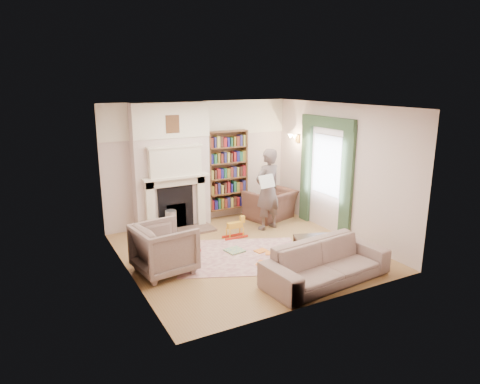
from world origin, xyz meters
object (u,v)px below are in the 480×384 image
armchair_reading (270,204)px  rocking_horse (235,227)px  bookcase (227,170)px  coffee_table (314,249)px  sofa (326,263)px  paraffin_heater (171,223)px  man_reading (268,189)px  armchair_left (164,248)px

armchair_reading → rocking_horse: 1.58m
bookcase → coffee_table: 3.21m
bookcase → sofa: bookcase is taller
paraffin_heater → man_reading: bearing=-16.9°
man_reading → rocking_horse: size_ratio=3.47×
armchair_left → sofa: 2.76m
armchair_left → paraffin_heater: (0.71, 1.71, -0.16)m
coffee_table → rocking_horse: rocking_horse is taller
bookcase → armchair_reading: bookcase is taller
bookcase → paraffin_heater: 1.93m
armchair_reading → armchair_left: 3.62m
armchair_left → bookcase: bearing=-54.0°
bookcase → man_reading: size_ratio=1.01×
armchair_reading → coffee_table: bearing=59.5°
bookcase → paraffin_heater: size_ratio=3.36×
armchair_reading → armchair_left: armchair_left is taller
bookcase → armchair_left: 3.32m
armchair_reading → armchair_left: bearing=10.8°
rocking_horse → man_reading: bearing=12.4°
armchair_left → man_reading: size_ratio=0.52×
bookcase → sofa: bearing=-91.1°
man_reading → paraffin_heater: bearing=-29.1°
sofa → rocking_horse: sofa is taller
armchair_left → paraffin_heater: size_ratio=1.74×
sofa → paraffin_heater: 3.64m
bookcase → rocking_horse: (-0.49, -1.34, -0.94)m
armchair_reading → paraffin_heater: bearing=-17.4°
bookcase → man_reading: bearing=-69.9°
man_reading → sofa: bearing=67.3°
man_reading → paraffin_heater: man_reading is taller
coffee_table → paraffin_heater: size_ratio=1.27×
armchair_left → paraffin_heater: armchair_left is taller
bookcase → armchair_reading: 1.33m
armchair_reading → rocking_horse: armchair_reading is taller
armchair_reading → coffee_table: size_ratio=1.53×
armchair_reading → coffee_table: 2.58m
coffee_table → armchair_reading: bearing=96.6°
paraffin_heater → armchair_reading: bearing=-0.5°
armchair_reading → sofa: (-0.95, -3.28, -0.02)m
armchair_reading → bookcase: bearing=-49.5°
man_reading → rocking_horse: 1.16m
armchair_left → rocking_horse: (1.84, 0.90, -0.20)m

